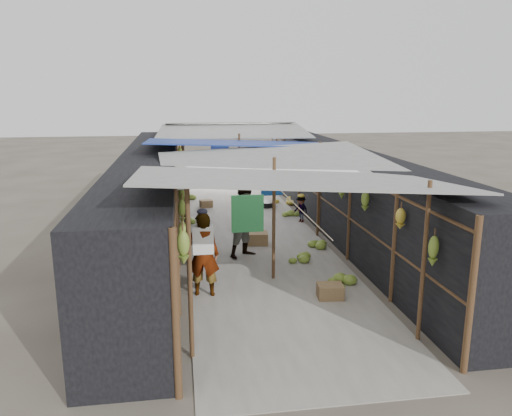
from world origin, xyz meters
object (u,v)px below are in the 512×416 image
crate_near (257,239)px  black_basin (266,204)px  shopper_blue (246,221)px  vendor_seated (301,209)px  vendor_elderly (203,255)px

crate_near → black_basin: size_ratio=0.86×
shopper_blue → crate_near: bearing=35.2°
vendor_seated → vendor_elderly: bearing=-63.8°
crate_near → black_basin: 4.38m
black_basin → vendor_seated: bearing=-73.0°
black_basin → shopper_blue: size_ratio=0.36×
black_basin → vendor_elderly: 7.86m
black_basin → shopper_blue: shopper_blue is taller
shopper_blue → vendor_elderly: bearing=-148.2°
black_basin → vendor_seated: size_ratio=0.78×
vendor_elderly → shopper_blue: (1.13, 2.23, 0.04)m
black_basin → vendor_seated: (0.68, -2.23, 0.32)m
black_basin → vendor_seated: vendor_seated is taller
black_basin → vendor_seated: 2.35m
vendor_elderly → vendor_seated: 6.10m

